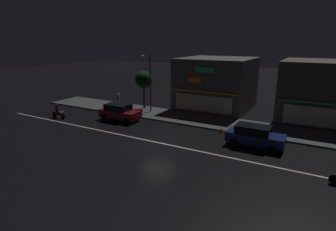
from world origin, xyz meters
The scene contains 12 objects.
ground_plane centered at (0.00, 0.00, 0.00)m, with size 140.00×140.00×0.00m, color black.
lane_divider_stripe centered at (0.00, 0.00, 0.01)m, with size 37.08×0.16×0.01m, color beige.
sidewalk_far centered at (0.00, 7.44, 0.07)m, with size 39.03×4.46×0.14m, color #424447.
storefront_left_block centered at (0.00, 13.80, 3.00)m, with size 8.17×8.42×6.01m.
storefront_center_block centered at (11.71, 13.29, 3.05)m, with size 8.69×7.40×6.10m.
streetlamp_west centered at (-5.61, 7.53, 3.99)m, with size 0.44×1.64×6.45m.
pedestrian_on_sidewalk centered at (-10.03, 7.42, 0.98)m, with size 0.37×0.37×1.82m.
street_tree centered at (-7.16, 8.75, 3.50)m, with size 2.01×2.01×4.41m.
parked_car_near_kerb centered at (-6.74, 3.58, 0.87)m, with size 4.30×1.98×1.67m.
parked_car_trailing centered at (7.04, 3.06, 0.87)m, with size 4.30×1.98×1.67m.
motorcycle_following centered at (-12.95, 0.99, 0.63)m, with size 1.90×0.60×1.52m.
traffic_cone centered at (3.86, 4.71, 0.28)m, with size 0.36×0.36×0.55m, color orange.
Camera 1 is at (10.89, -17.46, 7.97)m, focal length 28.93 mm.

